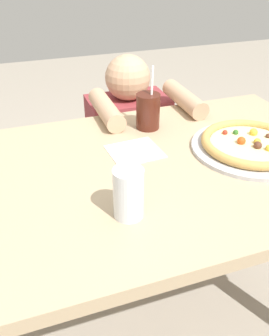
% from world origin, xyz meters
% --- Properties ---
extents(ground_plane, '(8.00, 8.00, 0.00)m').
position_xyz_m(ground_plane, '(0.00, 0.00, 0.00)').
color(ground_plane, '#9E9384').
extents(dining_table, '(1.30, 0.80, 0.75)m').
position_xyz_m(dining_table, '(0.00, 0.00, 0.64)').
color(dining_table, tan).
rests_on(dining_table, ground).
extents(pizza_near, '(0.37, 0.37, 0.04)m').
position_xyz_m(pizza_near, '(0.34, -0.01, 0.77)').
color(pizza_near, '#B7B7BC').
rests_on(pizza_near, dining_table).
extents(drink_cup_colored, '(0.08, 0.08, 0.22)m').
position_xyz_m(drink_cup_colored, '(0.09, 0.25, 0.81)').
color(drink_cup_colored, '#4C1E14').
rests_on(drink_cup_colored, dining_table).
extents(water_cup_clear, '(0.07, 0.07, 0.13)m').
position_xyz_m(water_cup_clear, '(-0.13, -0.19, 0.82)').
color(water_cup_clear, silver).
rests_on(water_cup_clear, dining_table).
extents(paper_napkin, '(0.17, 0.16, 0.00)m').
position_xyz_m(paper_napkin, '(-0.01, 0.10, 0.75)').
color(paper_napkin, white).
rests_on(paper_napkin, dining_table).
extents(diner_seated, '(0.39, 0.51, 0.91)m').
position_xyz_m(diner_seated, '(0.13, 0.59, 0.43)').
color(diner_seated, '#333847').
rests_on(diner_seated, ground).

